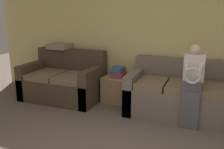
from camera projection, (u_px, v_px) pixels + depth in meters
wall_back at (167, 36)px, 4.60m from camera, size 7.52×0.06×2.55m
couch_main at (182, 95)px, 4.25m from camera, size 1.80×0.96×0.91m
couch_side at (64, 82)px, 5.03m from camera, size 1.53×0.95×0.96m
child_left_seated at (193, 83)px, 3.73m from camera, size 0.31×0.37×1.26m
side_shelf at (118, 89)px, 4.88m from camera, size 0.56×0.52×0.49m
book_stack at (118, 72)px, 4.80m from camera, size 0.25×0.32×0.19m
throw_pillow at (60, 46)px, 5.25m from camera, size 0.43×0.43×0.10m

